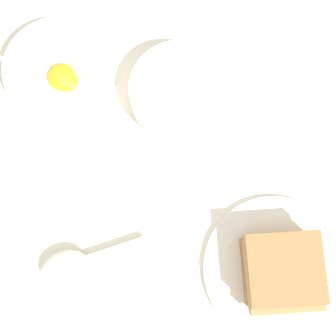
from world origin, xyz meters
TOP-DOWN VIEW (x-y plane):
  - ground_plane at (0.00, 0.00)m, footprint 3.00×3.00m
  - egg_bowl at (-0.15, -0.13)m, footprint 0.17×0.17m
  - toast_plate at (0.19, 0.15)m, footprint 0.22×0.22m
  - toast_sandwich at (0.19, 0.15)m, footprint 0.12×0.11m
  - soup_spoon at (0.15, -0.15)m, footprint 0.06×0.16m
  - congee_bowl at (-0.09, 0.05)m, footprint 0.16×0.16m

SIDE VIEW (x-z plane):
  - ground_plane at x=0.00m, z-range 0.00..0.00m
  - toast_plate at x=0.19m, z-range 0.00..0.01m
  - soup_spoon at x=0.15m, z-range 0.00..0.03m
  - congee_bowl at x=-0.09m, z-range 0.00..0.05m
  - egg_bowl at x=-0.15m, z-range -0.01..0.07m
  - toast_sandwich at x=0.19m, z-range 0.01..0.07m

